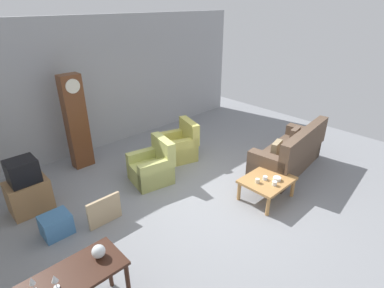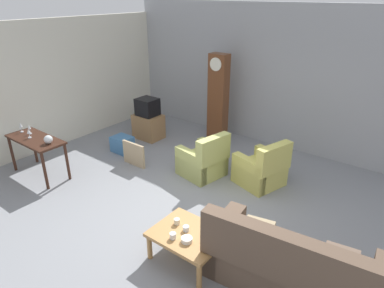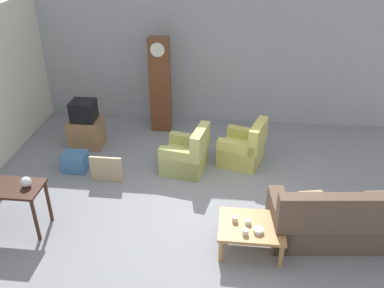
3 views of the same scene
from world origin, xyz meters
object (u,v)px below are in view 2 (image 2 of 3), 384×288
(framed_picture_leaning, at_px, (134,154))
(wine_glass_mid, at_px, (29,128))
(armchair_olive_near, at_px, (203,161))
(armchair_olive_far, at_px, (261,170))
(couch_floral, at_px, (292,269))
(grandfather_clock, at_px, (218,99))
(cup_cream_tall, at_px, (177,221))
(tv_stand_cabinet, at_px, (149,126))
(storage_box_blue, at_px, (122,144))
(coffee_table_wood, at_px, (188,237))
(bowl_white_stacked, at_px, (187,240))
(cup_white_porcelain, at_px, (173,236))
(tv_crt, at_px, (147,107))
(console_table_dark, at_px, (36,144))
(glass_dome_cloche, at_px, (48,139))
(wine_glass_short, at_px, (29,132))
(cup_blue_rimmed, at_px, (186,228))
(wine_glass_tall, at_px, (21,126))

(framed_picture_leaning, xyz_separation_m, wine_glass_mid, (-1.47, -1.37, 0.67))
(armchair_olive_near, xyz_separation_m, armchair_olive_far, (1.08, 0.38, 0.00))
(couch_floral, xyz_separation_m, grandfather_clock, (-3.32, 3.37, 0.71))
(cup_cream_tall, bearing_deg, tv_stand_cabinet, 139.80)
(storage_box_blue, bearing_deg, armchair_olive_near, 6.32)
(coffee_table_wood, bearing_deg, couch_floral, 13.04)
(bowl_white_stacked, bearing_deg, cup_white_porcelain, -161.51)
(tv_stand_cabinet, bearing_deg, tv_crt, 0.00)
(storage_box_blue, relative_size, cup_white_porcelain, 5.18)
(console_table_dark, bearing_deg, tv_stand_cabinet, 81.79)
(grandfather_clock, height_order, tv_crt, grandfather_clock)
(coffee_table_wood, xyz_separation_m, bowl_white_stacked, (0.09, -0.15, 0.09))
(armchair_olive_near, height_order, armchair_olive_far, same)
(console_table_dark, bearing_deg, storage_box_blue, 74.69)
(armchair_olive_near, distance_m, cup_white_porcelain, 2.49)
(console_table_dark, height_order, storage_box_blue, console_table_dark)
(bowl_white_stacked, bearing_deg, coffee_table_wood, 121.98)
(glass_dome_cloche, bearing_deg, armchair_olive_far, 35.43)
(tv_crt, bearing_deg, armchair_olive_far, -5.89)
(couch_floral, distance_m, tv_crt, 5.37)
(coffee_table_wood, height_order, wine_glass_mid, wine_glass_mid)
(wine_glass_short, bearing_deg, couch_floral, 3.44)
(grandfather_clock, xyz_separation_m, wine_glass_mid, (-2.11, -3.58, -0.14))
(bowl_white_stacked, distance_m, wine_glass_mid, 4.21)
(tv_crt, bearing_deg, framed_picture_leaning, -57.78)
(armchair_olive_near, distance_m, cup_cream_tall, 2.19)
(console_table_dark, relative_size, tv_crt, 2.71)
(grandfather_clock, height_order, cup_blue_rimmed, grandfather_clock)
(wine_glass_mid, bearing_deg, wine_glass_tall, -167.03)
(cup_blue_rimmed, bearing_deg, wine_glass_short, -179.62)
(tv_stand_cabinet, height_order, tv_crt, tv_crt)
(grandfather_clock, bearing_deg, storage_box_blue, -125.51)
(tv_crt, relative_size, storage_box_blue, 1.06)
(tv_stand_cabinet, height_order, glass_dome_cloche, glass_dome_cloche)
(couch_floral, xyz_separation_m, coffee_table_wood, (-1.34, -0.31, 0.01))
(armchair_olive_near, height_order, glass_dome_cloche, glass_dome_cloche)
(couch_floral, bearing_deg, armchair_olive_far, 124.96)
(coffee_table_wood, relative_size, wine_glass_short, 5.29)
(grandfather_clock, bearing_deg, cup_cream_tall, -64.44)
(armchair_olive_near, xyz_separation_m, storage_box_blue, (-2.13, -0.24, -0.12))
(tv_stand_cabinet, bearing_deg, glass_dome_cloche, -89.16)
(wine_glass_tall, bearing_deg, armchair_olive_near, 32.25)
(console_table_dark, xyz_separation_m, storage_box_blue, (0.48, 1.74, -0.50))
(cup_white_porcelain, distance_m, cup_cream_tall, 0.31)
(armchair_olive_near, relative_size, wine_glass_mid, 4.52)
(cup_white_porcelain, relative_size, wine_glass_tall, 0.43)
(couch_floral, relative_size, cup_white_porcelain, 25.03)
(tv_stand_cabinet, bearing_deg, armchair_olive_near, -18.02)
(cup_white_porcelain, bearing_deg, bowl_white_stacked, 18.49)
(coffee_table_wood, height_order, glass_dome_cloche, glass_dome_cloche)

